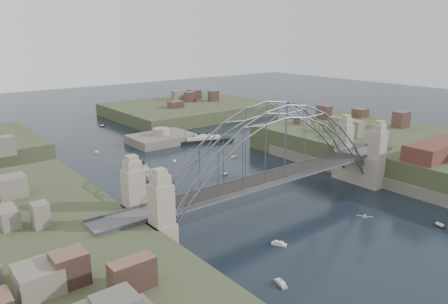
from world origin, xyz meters
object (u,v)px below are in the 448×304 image
(naval_cruiser_far, at_px, (33,147))
(bridge, at_px, (275,159))
(wharf_shed, at_px, (436,150))
(naval_cruiser_near, at_px, (143,170))
(ocean_liner, at_px, (203,140))
(fort_island, at_px, (162,144))

(naval_cruiser_far, bearing_deg, bridge, -73.04)
(wharf_shed, xyz_separation_m, naval_cruiser_near, (-54.14, 56.86, -9.15))
(naval_cruiser_far, height_order, ocean_liner, naval_cruiser_far)
(wharf_shed, relative_size, naval_cruiser_far, 1.11)
(naval_cruiser_near, height_order, ocean_liner, ocean_liner)
(ocean_liner, bearing_deg, wharf_shed, -74.98)
(wharf_shed, bearing_deg, ocean_liner, 105.02)
(ocean_liner, bearing_deg, fort_island, 141.81)
(bridge, distance_m, naval_cruiser_near, 45.51)
(fort_island, relative_size, wharf_shed, 1.10)
(fort_island, bearing_deg, wharf_shed, -69.15)
(naval_cruiser_near, relative_size, naval_cruiser_far, 1.03)
(fort_island, relative_size, naval_cruiser_far, 1.22)
(wharf_shed, distance_m, naval_cruiser_far, 126.32)
(bridge, xyz_separation_m, ocean_liner, (23.99, 60.57, -11.45))
(fort_island, height_order, naval_cruiser_near, fort_island)
(ocean_liner, bearing_deg, bridge, -111.61)
(bridge, xyz_separation_m, naval_cruiser_far, (-27.39, 89.82, -11.39))
(fort_island, xyz_separation_m, naval_cruiser_near, (-22.14, -27.14, 1.20))
(bridge, relative_size, wharf_shed, 4.20)
(wharf_shed, bearing_deg, naval_cruiser_far, 124.51)
(fort_island, bearing_deg, bridge, -99.73)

